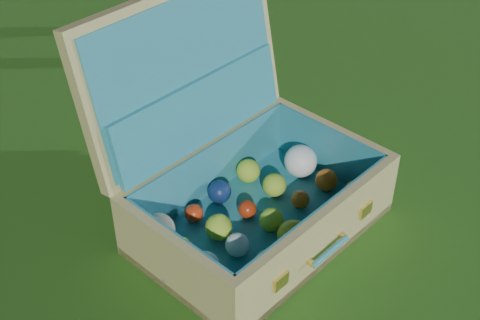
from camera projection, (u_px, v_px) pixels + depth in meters
ground at (287, 184)px, 2.02m from camera, size 60.00×60.00×0.00m
stray_ball at (173, 275)px, 1.68m from camera, size 0.06×0.06×0.06m
suitcase at (235, 167)px, 1.80m from camera, size 0.72×0.64×0.62m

